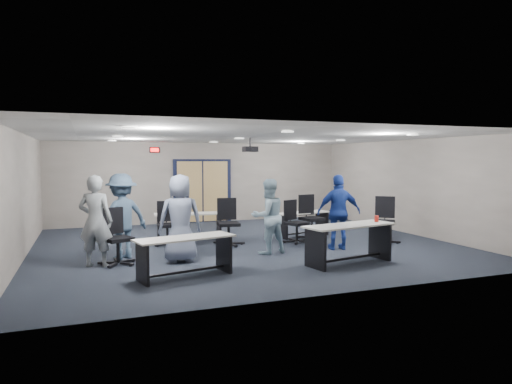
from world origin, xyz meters
name	(u,v)px	position (x,y,z in m)	size (l,w,h in m)	color
floor	(246,245)	(0.00, 0.00, 0.00)	(10.00, 10.00, 0.00)	black
back_wall	(202,183)	(0.00, 4.50, 1.35)	(10.00, 0.04, 2.70)	gray
front_wall	(340,209)	(0.00, -4.50, 1.35)	(10.00, 0.04, 2.70)	gray
left_wall	(22,197)	(-5.00, 0.00, 1.35)	(0.04, 9.00, 2.70)	gray
right_wall	(410,187)	(5.00, 0.00, 1.35)	(0.04, 9.00, 2.70)	gray
ceiling	(246,136)	(0.00, 0.00, 2.70)	(10.00, 9.00, 0.04)	silver
double_door	(203,191)	(0.00, 4.46, 1.05)	(2.00, 0.07, 2.20)	black
exit_sign	(155,150)	(-1.60, 4.44, 2.45)	(0.32, 0.07, 0.18)	black
ceiling_projector	(250,149)	(0.30, 0.50, 2.40)	(0.35, 0.32, 0.37)	black
ceiling_can_lights	(242,138)	(0.00, 0.25, 2.67)	(6.24, 5.74, 0.02)	white
table_front_left	(185,250)	(-2.07, -2.62, 0.50)	(1.89, 0.99, 0.73)	beige
table_front_right	(350,237)	(1.30, -2.72, 0.55)	(2.08, 1.03, 0.94)	beige
table_back_left	(189,222)	(-1.21, 1.06, 0.49)	(1.84, 0.79, 0.72)	beige
table_back_right	(302,220)	(1.90, 0.67, 0.46)	(1.73, 0.93, 0.92)	beige
chair_back_a	(167,223)	(-1.85, 0.62, 0.55)	(0.69, 0.69, 1.09)	black
chair_back_b	(229,222)	(-0.43, 0.06, 0.58)	(0.73, 0.73, 1.16)	black
chair_back_c	(297,222)	(1.31, -0.22, 0.55)	(0.69, 0.69, 1.09)	black
chair_back_d	(312,217)	(1.94, 0.18, 0.59)	(0.74, 0.74, 1.18)	black
chair_loose_left	(118,237)	(-3.15, -1.17, 0.57)	(0.72, 0.72, 1.15)	black
chair_loose_right	(384,220)	(3.39, -1.02, 0.59)	(0.74, 0.74, 1.18)	black
person_gray	(96,221)	(-3.56, -1.19, 0.92)	(0.67, 0.44, 1.83)	#8D949A
person_plaid	(180,218)	(-1.91, -1.38, 0.92)	(0.89, 0.58, 1.83)	slate
person_lightblue	(268,216)	(0.12, -1.20, 0.85)	(0.82, 0.64, 1.69)	#97B7C8
person_navy	(339,212)	(1.87, -1.35, 0.89)	(1.04, 0.43, 1.78)	navy
person_back	(122,216)	(-3.02, -0.57, 0.92)	(1.18, 0.68, 1.83)	#415A76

